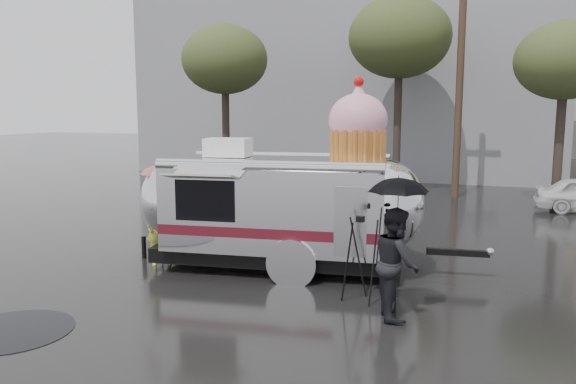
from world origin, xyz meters
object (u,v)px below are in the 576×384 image
at_px(airstream_trailer, 284,201).
at_px(person_left, 161,225).
at_px(tripod, 360,250).
at_px(person_right, 396,263).

bearing_deg(airstream_trailer, person_left, -172.10).
xyz_separation_m(person_left, tripod, (4.68, -0.89, 0.05)).
height_order(airstream_trailer, person_right, airstream_trailer).
bearing_deg(airstream_trailer, person_right, -45.59).
bearing_deg(tripod, person_left, -179.03).
height_order(person_right, tripod, person_right).
relative_size(airstream_trailer, tripod, 4.89).
height_order(airstream_trailer, tripod, airstream_trailer).
xyz_separation_m(person_left, person_right, (5.42, -1.43, 0.03)).
bearing_deg(airstream_trailer, tripod, -46.15).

